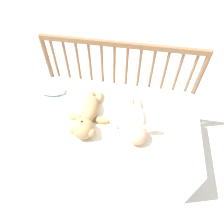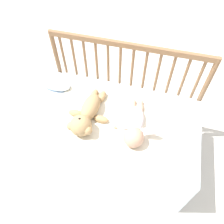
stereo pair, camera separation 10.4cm
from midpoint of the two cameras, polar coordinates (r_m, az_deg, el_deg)
name	(u,v)px [view 2 (the right image)]	position (r m, az deg, el deg)	size (l,w,h in m)	color
ground_plane	(112,151)	(1.80, 1.69, -11.28)	(12.00, 12.00, 0.00)	silver
crib_mattress	(112,136)	(1.59, 1.89, -7.08)	(1.20, 0.68, 0.49)	silver
crib_rail	(126,72)	(1.56, 5.91, 11.17)	(1.20, 0.04, 0.86)	brown
blanket	(112,118)	(1.39, 2.07, -1.71)	(0.85, 0.54, 0.01)	silver
teddy_bear	(87,114)	(1.34, -4.97, -0.78)	(0.29, 0.45, 0.14)	tan
baby	(135,126)	(1.31, 8.81, -4.07)	(0.31, 0.42, 0.13)	white
small_pillow	(56,85)	(1.63, -13.87, 7.51)	(0.23, 0.12, 0.06)	silver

